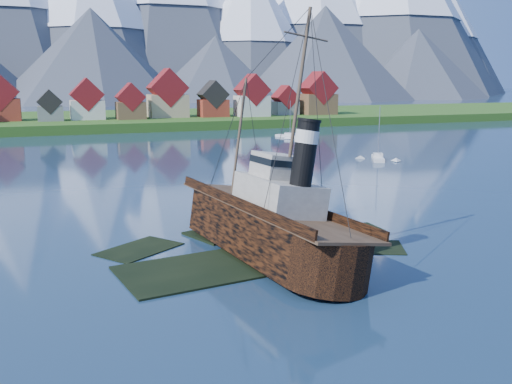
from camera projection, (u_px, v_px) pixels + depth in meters
name	position (u px, v px, depth m)	size (l,w,h in m)	color
ground	(244.00, 257.00, 54.73)	(1400.00, 1400.00, 0.00)	#1A314A
shoal	(253.00, 252.00, 57.38)	(31.71, 21.24, 1.14)	black
shore_bank	(90.00, 124.00, 210.62)	(600.00, 80.00, 3.20)	#2A4F16
seawall	(101.00, 134.00, 175.77)	(600.00, 2.50, 2.00)	#3F3D38
tugboat_wreck	(257.00, 220.00, 56.34)	(7.20, 31.01, 24.58)	black
sailboat_d	(378.00, 159.00, 119.31)	(5.98, 8.58, 11.72)	silver
sailboat_e	(290.00, 137.00, 164.37)	(6.19, 9.55, 10.97)	silver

